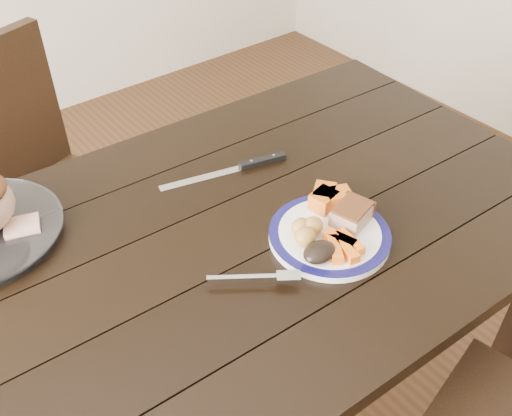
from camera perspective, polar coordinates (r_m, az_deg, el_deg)
dining_table at (r=1.26m, az=-3.44°, el=-5.95°), size 1.64×0.98×0.75m
chair_far at (r=1.82m, az=-21.01°, el=2.43°), size 0.54×0.55×0.93m
dinner_plate at (r=1.19m, az=7.35°, el=-2.77°), size 0.25×0.25×0.02m
plate_rim at (r=1.19m, az=7.38°, el=-2.47°), size 0.25×0.25×0.02m
pork_slice at (r=1.20m, az=9.55°, el=-0.69°), size 0.10×0.08×0.04m
roasted_potatoes at (r=1.15m, az=5.09°, el=-2.21°), size 0.08×0.07×0.04m
carrot_batons at (r=1.14m, az=8.67°, el=-3.71°), size 0.08×0.10×0.02m
pumpkin_wedges at (r=1.24m, az=7.26°, el=1.00°), size 0.09×0.09×0.04m
dark_mushroom at (r=1.12m, az=6.36°, el=-4.40°), size 0.07×0.05×0.03m
fork at (r=1.09m, az=0.50°, el=-6.93°), size 0.15×0.12×0.00m
cut_slice at (r=1.27m, az=-22.34°, el=-1.74°), size 0.08×0.07×0.02m
carving_knife at (r=1.38m, az=-0.85°, el=4.32°), size 0.32×0.10×0.01m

